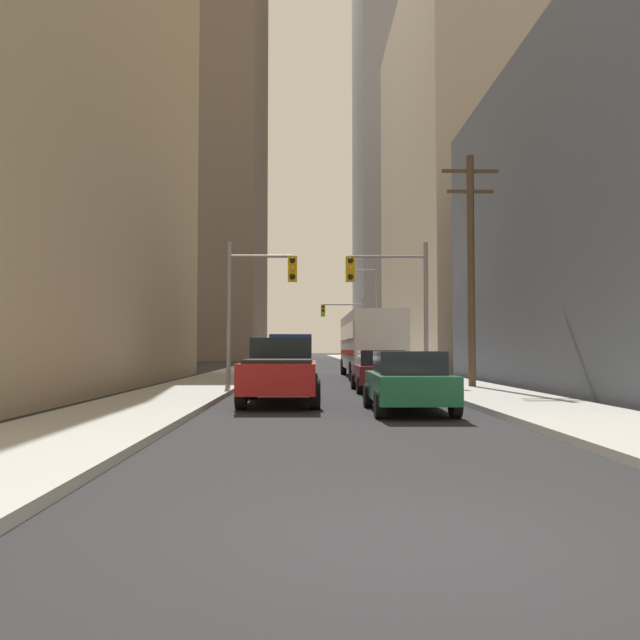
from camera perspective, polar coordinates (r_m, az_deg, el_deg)
ground_plane at (r=5.47m, az=8.66°, el=-19.46°), size 400.00×400.00×0.00m
sidewalk_left at (r=55.34m, az=-5.65°, el=-4.12°), size 3.28×160.00×0.15m
sidewalk_right at (r=55.51m, az=4.98°, el=-4.12°), size 3.28×160.00×0.15m
city_bus at (r=34.21m, az=4.49°, el=-1.99°), size 2.67×11.50×3.40m
pickup_truck_red at (r=18.43m, az=-3.54°, el=-4.61°), size 2.20×5.43×1.90m
cargo_van_blue at (r=32.37m, az=-2.74°, el=-3.10°), size 2.18×5.28×2.26m
sedan_green at (r=15.88m, az=7.95°, el=-5.51°), size 1.95×4.22×1.52m
sedan_maroon at (r=23.49m, az=5.45°, el=-4.56°), size 1.95×4.23×1.52m
sedan_silver at (r=26.11m, az=-3.24°, el=-4.36°), size 1.95×4.25×1.52m
traffic_signal_near_left at (r=26.19m, az=-5.61°, el=2.72°), size 2.90×0.44×6.00m
traffic_signal_near_right at (r=26.36m, az=6.46°, el=2.75°), size 3.42×0.44×6.00m
traffic_signal_far_right at (r=54.96m, az=2.26°, el=-0.01°), size 3.79×0.44×6.00m
utility_pole_right at (r=25.04m, az=13.47°, el=4.85°), size 2.20×0.28×9.05m
street_lamp_right at (r=46.06m, az=4.62°, el=1.10°), size 2.32×0.32×7.50m
building_left_far_tower at (r=98.06m, az=-11.81°, el=15.89°), size 21.62×27.62×65.08m
building_right_mid_block at (r=57.71m, az=17.89°, el=12.06°), size 20.89×28.55×32.09m
building_right_far_highrise at (r=105.63m, az=8.99°, el=16.23°), size 19.90×21.57×71.14m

